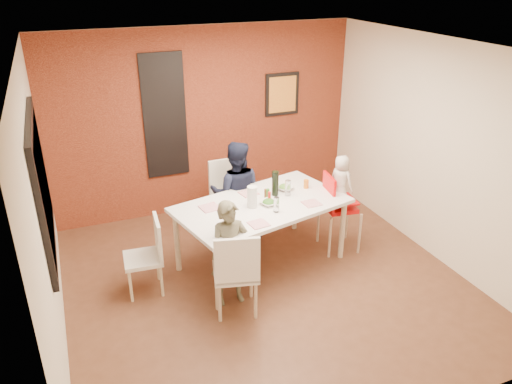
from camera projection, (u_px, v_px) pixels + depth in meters
name	position (u px, v px, depth m)	size (l,w,h in m)	color
ground	(265.00, 282.00, 5.93)	(4.50, 4.50, 0.00)	brown
ceiling	(268.00, 49.00, 4.80)	(4.50, 4.50, 0.02)	silver
wall_back	(206.00, 121.00, 7.26)	(4.50, 0.02, 2.70)	#F2E7C8
wall_front	(394.00, 295.00, 3.47)	(4.50, 0.02, 2.70)	#F2E7C8
wall_left	(42.00, 213.00, 4.59)	(0.02, 4.50, 2.70)	#F2E7C8
wall_right	(434.00, 151.00, 6.13)	(0.02, 4.50, 2.70)	#F2E7C8
brick_accent_wall	(206.00, 122.00, 7.24)	(4.50, 0.02, 2.70)	maroon
picture_window_frame	(42.00, 185.00, 4.69)	(0.05, 1.70, 1.30)	black
picture_window_pane	(43.00, 185.00, 4.69)	(0.02, 1.55, 1.15)	black
glassblock_strip	(165.00, 116.00, 6.96)	(0.55, 0.03, 1.70)	silver
glassblock_surround	(165.00, 116.00, 6.95)	(0.60, 0.03, 1.76)	black
art_print_frame	(282.00, 94.00, 7.51)	(0.54, 0.03, 0.64)	black
art_print_canvas	(283.00, 94.00, 7.49)	(0.44, 0.01, 0.54)	gold
dining_table	(262.00, 209.00, 5.98)	(2.21, 1.55, 0.84)	white
chair_near	(236.00, 270.00, 5.16)	(0.56, 0.56, 1.00)	white
chair_far	(230.00, 194.00, 6.79)	(0.50, 0.50, 1.05)	silver
chair_left	(149.00, 252.00, 5.59)	(0.45, 0.45, 0.90)	white
high_chair	(337.00, 205.00, 6.38)	(0.49, 0.49, 1.05)	red
child_near	(230.00, 254.00, 5.36)	(0.44, 0.29, 1.22)	brown
child_far	(236.00, 193.00, 6.53)	(0.69, 0.54, 1.41)	black
toddler	(341.00, 181.00, 6.25)	(0.33, 0.22, 0.68)	beige
plate_near_left	(259.00, 224.00, 5.47)	(0.20, 0.20, 0.01)	white
plate_far_mid	(249.00, 193.00, 6.20)	(0.21, 0.21, 0.01)	white
plate_near_right	(312.00, 203.00, 5.94)	(0.19, 0.19, 0.01)	white
plate_far_left	(210.00, 207.00, 5.84)	(0.22, 0.22, 0.01)	white
salad_bowl_a	(269.00, 203.00, 5.91)	(0.20, 0.20, 0.05)	white
salad_bowl_b	(285.00, 188.00, 6.30)	(0.21, 0.21, 0.05)	white
wine_bottle	(275.00, 183.00, 6.10)	(0.08, 0.08, 0.31)	black
wine_glass_a	(276.00, 205.00, 5.71)	(0.06, 0.06, 0.18)	white
wine_glass_b	(288.00, 188.00, 6.11)	(0.07, 0.07, 0.20)	silver
paper_towel_roll	(252.00, 197.00, 5.81)	(0.12, 0.12, 0.26)	silver
condiment_red	(269.00, 197.00, 5.94)	(0.04, 0.04, 0.14)	red
condiment_green	(268.00, 194.00, 6.01)	(0.04, 0.04, 0.14)	#337527
condiment_brown	(265.00, 194.00, 6.04)	(0.03, 0.03, 0.13)	brown
sippy_cup	(306.00, 184.00, 6.33)	(0.07, 0.07, 0.11)	orange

